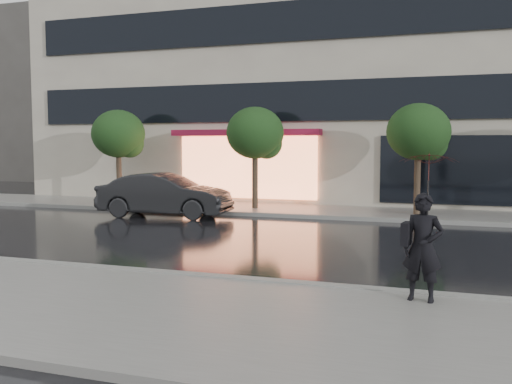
% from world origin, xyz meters
% --- Properties ---
extents(ground, '(120.00, 120.00, 0.00)m').
position_xyz_m(ground, '(0.00, 0.00, 0.00)').
color(ground, black).
rests_on(ground, ground).
extents(sidewalk_near, '(60.00, 4.50, 0.12)m').
position_xyz_m(sidewalk_near, '(0.00, -3.25, 0.06)').
color(sidewalk_near, slate).
rests_on(sidewalk_near, ground).
extents(sidewalk_far, '(60.00, 3.50, 0.12)m').
position_xyz_m(sidewalk_far, '(0.00, 10.25, 0.06)').
color(sidewalk_far, slate).
rests_on(sidewalk_far, ground).
extents(curb_near, '(60.00, 0.25, 0.14)m').
position_xyz_m(curb_near, '(0.00, -1.00, 0.07)').
color(curb_near, gray).
rests_on(curb_near, ground).
extents(curb_far, '(60.00, 0.25, 0.14)m').
position_xyz_m(curb_far, '(0.00, 8.50, 0.07)').
color(curb_far, gray).
rests_on(curb_far, ground).
extents(office_building, '(30.00, 12.76, 18.00)m').
position_xyz_m(office_building, '(-0.00, 17.97, 9.00)').
color(office_building, beige).
rests_on(office_building, ground).
extents(bg_building_left, '(14.00, 10.00, 12.00)m').
position_xyz_m(bg_building_left, '(-28.00, 26.00, 6.00)').
color(bg_building_left, '#59544F').
rests_on(bg_building_left, ground).
extents(tree_far_west, '(2.20, 2.20, 3.99)m').
position_xyz_m(tree_far_west, '(-8.94, 10.03, 2.92)').
color(tree_far_west, '#33261C').
rests_on(tree_far_west, ground).
extents(tree_mid_west, '(2.20, 2.20, 3.99)m').
position_xyz_m(tree_mid_west, '(-2.94, 10.03, 2.92)').
color(tree_mid_west, '#33261C').
rests_on(tree_mid_west, ground).
extents(tree_mid_east, '(2.20, 2.20, 3.99)m').
position_xyz_m(tree_mid_east, '(3.06, 10.03, 2.92)').
color(tree_mid_east, '#33261C').
rests_on(tree_mid_east, ground).
extents(parked_car, '(4.80, 2.01, 1.54)m').
position_xyz_m(parked_car, '(-5.48, 7.36, 0.77)').
color(parked_car, black).
rests_on(parked_car, ground).
extents(pedestrian_with_umbrella, '(1.00, 1.02, 2.33)m').
position_xyz_m(pedestrian_with_umbrella, '(3.73, -1.51, 1.61)').
color(pedestrian_with_umbrella, black).
rests_on(pedestrian_with_umbrella, sidewalk_near).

